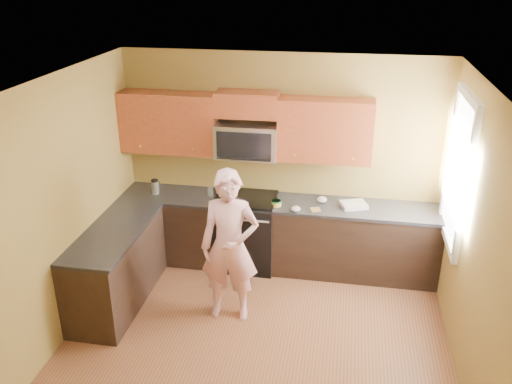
% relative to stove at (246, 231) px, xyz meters
% --- Properties ---
extents(floor, '(4.00, 4.00, 0.00)m').
position_rel_stove_xyz_m(floor, '(0.40, -1.68, -0.47)').
color(floor, brown).
rests_on(floor, ground).
extents(ceiling, '(4.00, 4.00, 0.00)m').
position_rel_stove_xyz_m(ceiling, '(0.40, -1.68, 2.23)').
color(ceiling, white).
rests_on(ceiling, ground).
extents(wall_back, '(4.00, 0.00, 4.00)m').
position_rel_stove_xyz_m(wall_back, '(0.40, 0.32, 0.88)').
color(wall_back, olive).
rests_on(wall_back, ground).
extents(wall_left, '(0.00, 4.00, 4.00)m').
position_rel_stove_xyz_m(wall_left, '(-1.60, -1.68, 0.88)').
color(wall_left, olive).
rests_on(wall_left, ground).
extents(wall_right, '(0.00, 4.00, 4.00)m').
position_rel_stove_xyz_m(wall_right, '(2.40, -1.68, 0.88)').
color(wall_right, olive).
rests_on(wall_right, ground).
extents(cabinet_back_run, '(4.00, 0.60, 0.88)m').
position_rel_stove_xyz_m(cabinet_back_run, '(0.40, 0.02, -0.03)').
color(cabinet_back_run, black).
rests_on(cabinet_back_run, floor).
extents(cabinet_left_run, '(0.60, 1.60, 0.88)m').
position_rel_stove_xyz_m(cabinet_left_run, '(-1.30, -1.08, -0.03)').
color(cabinet_left_run, black).
rests_on(cabinet_left_run, floor).
extents(countertop_back, '(4.00, 0.62, 0.04)m').
position_rel_stove_xyz_m(countertop_back, '(0.40, 0.01, 0.43)').
color(countertop_back, black).
rests_on(countertop_back, cabinet_back_run).
extents(countertop_left, '(0.62, 1.60, 0.04)m').
position_rel_stove_xyz_m(countertop_left, '(-1.29, -1.08, 0.43)').
color(countertop_left, black).
rests_on(countertop_left, cabinet_left_run).
extents(stove, '(0.76, 0.65, 0.95)m').
position_rel_stove_xyz_m(stove, '(0.00, 0.00, 0.00)').
color(stove, black).
rests_on(stove, floor).
extents(microwave, '(0.76, 0.40, 0.42)m').
position_rel_stove_xyz_m(microwave, '(0.00, 0.12, 0.97)').
color(microwave, silver).
rests_on(microwave, wall_back).
extents(upper_cab_left, '(1.22, 0.33, 0.75)m').
position_rel_stove_xyz_m(upper_cab_left, '(-0.99, 0.16, 0.97)').
color(upper_cab_left, '#933D22').
rests_on(upper_cab_left, wall_back).
extents(upper_cab_right, '(1.12, 0.33, 0.75)m').
position_rel_stove_xyz_m(upper_cab_right, '(0.94, 0.16, 0.97)').
color(upper_cab_right, '#933D22').
rests_on(upper_cab_right, wall_back).
extents(upper_cab_over_mw, '(0.76, 0.33, 0.30)m').
position_rel_stove_xyz_m(upper_cab_over_mw, '(0.00, 0.16, 1.62)').
color(upper_cab_over_mw, '#933D22').
rests_on(upper_cab_over_mw, wall_back).
extents(window, '(0.06, 1.06, 1.66)m').
position_rel_stove_xyz_m(window, '(2.38, -0.48, 1.17)').
color(window, white).
rests_on(window, wall_right).
extents(woman, '(0.66, 0.45, 1.73)m').
position_rel_stove_xyz_m(woman, '(0.04, -1.11, 0.39)').
color(woman, pink).
rests_on(woman, floor).
extents(frying_pan, '(0.35, 0.49, 0.06)m').
position_rel_stove_xyz_m(frying_pan, '(-0.05, -0.25, 0.47)').
color(frying_pan, black).
rests_on(frying_pan, stove).
extents(butter_tub, '(0.14, 0.14, 0.09)m').
position_rel_stove_xyz_m(butter_tub, '(0.41, -0.11, 0.45)').
color(butter_tub, yellow).
rests_on(butter_tub, countertop_back).
extents(toast_slice, '(0.14, 0.14, 0.01)m').
position_rel_stove_xyz_m(toast_slice, '(0.89, -0.16, 0.45)').
color(toast_slice, '#B27F47').
rests_on(toast_slice, countertop_back).
extents(napkin_a, '(0.15, 0.15, 0.06)m').
position_rel_stove_xyz_m(napkin_a, '(0.66, -0.23, 0.48)').
color(napkin_a, silver).
rests_on(napkin_a, countertop_back).
extents(napkin_b, '(0.15, 0.16, 0.07)m').
position_rel_stove_xyz_m(napkin_b, '(0.95, 0.09, 0.48)').
color(napkin_b, silver).
rests_on(napkin_b, countertop_back).
extents(dish_towel, '(0.36, 0.33, 0.05)m').
position_rel_stove_xyz_m(dish_towel, '(1.34, 0.02, 0.47)').
color(dish_towel, white).
rests_on(dish_towel, countertop_back).
extents(travel_mug, '(0.12, 0.12, 0.19)m').
position_rel_stove_xyz_m(travel_mug, '(-1.17, -0.02, 0.45)').
color(travel_mug, silver).
rests_on(travel_mug, countertop_back).
extents(glass_a, '(0.08, 0.08, 0.12)m').
position_rel_stove_xyz_m(glass_a, '(-1.18, 0.10, 0.51)').
color(glass_a, silver).
rests_on(glass_a, countertop_back).
extents(glass_b, '(0.08, 0.08, 0.12)m').
position_rel_stove_xyz_m(glass_b, '(-0.46, 0.04, 0.51)').
color(glass_b, silver).
rests_on(glass_b, countertop_back).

